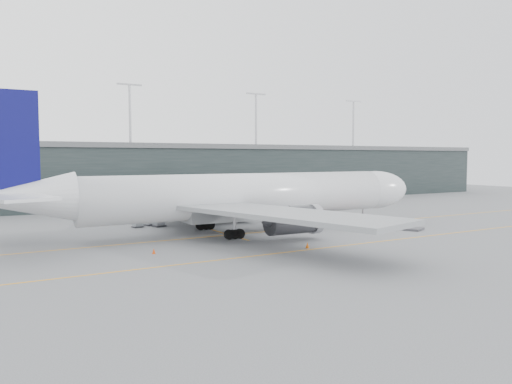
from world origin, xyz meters
TOP-DOWN VIEW (x-y plane):
  - ground at (0.00, 0.00)m, footprint 320.00×320.00m
  - taxiline_a at (0.00, -4.00)m, footprint 160.00×0.25m
  - taxiline_b at (0.00, -20.00)m, footprint 160.00×0.25m
  - taxiline_lead_main at (5.00, 20.00)m, footprint 0.25×60.00m
  - terminal at (-0.00, 58.00)m, footprint 240.00×36.00m
  - main_aircraft at (7.89, -2.53)m, footprint 72.22×68.03m
  - jet_bridge at (25.45, 22.22)m, footprint 11.26×42.48m
  - gse_cart at (27.68, -8.37)m, footprint 2.26×1.50m
  - baggage_dolly at (33.28, -14.59)m, footprint 3.98×3.65m
  - uld_a at (-4.75, 10.95)m, footprint 2.03×1.77m
  - uld_b at (-2.17, 12.40)m, footprint 2.27×2.03m
  - uld_c at (-1.33, 10.04)m, footprint 2.35×2.06m
  - cone_nose at (34.94, -5.88)m, footprint 0.40×0.40m
  - cone_wing_stbd at (8.70, -19.02)m, footprint 0.50×0.50m
  - cone_wing_port at (9.59, 12.34)m, footprint 0.44×0.44m
  - cone_tail at (-9.91, -12.64)m, footprint 0.44×0.44m

SIDE VIEW (x-z plane):
  - ground at x=0.00m, z-range 0.00..0.00m
  - taxiline_a at x=0.00m, z-range 0.00..0.02m
  - taxiline_b at x=0.00m, z-range 0.00..0.02m
  - taxiline_lead_main at x=5.00m, z-range 0.00..0.02m
  - baggage_dolly at x=33.28m, z-range 0.03..0.35m
  - cone_nose at x=34.94m, z-range 0.00..0.64m
  - cone_tail at x=-9.91m, z-range 0.00..0.69m
  - cone_wing_port at x=9.59m, z-range 0.00..0.70m
  - cone_wing_stbd at x=8.70m, z-range 0.00..0.80m
  - gse_cart at x=27.68m, z-range 0.09..1.59m
  - uld_a at x=-4.75m, z-range 0.04..1.64m
  - uld_b at x=-2.17m, z-range 0.04..1.76m
  - uld_c at x=-1.33m, z-range 0.05..1.88m
  - jet_bridge at x=25.45m, z-range 1.42..7.14m
  - main_aircraft at x=7.89m, z-range -4.45..15.84m
  - terminal at x=0.00m, z-range -6.88..22.12m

